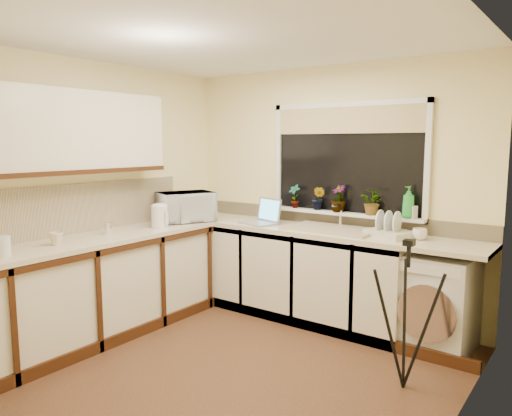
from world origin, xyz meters
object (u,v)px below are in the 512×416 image
(dish_rack, at_px, (390,234))
(plant_d, at_px, (373,202))
(soap_bottle_clear, at_px, (412,209))
(plant_c, at_px, (339,198))
(cup_back, at_px, (420,234))
(soap_bottle_green, at_px, (409,202))
(laptop, at_px, (263,217))
(cup_left, at_px, (56,239))
(tripod, at_px, (406,315))
(plant_b, at_px, (319,198))
(kettle, at_px, (160,217))
(microwave, at_px, (186,207))
(steel_jar, at_px, (109,228))
(washing_machine, at_px, (437,302))
(glass_jug, at_px, (3,246))
(plant_a, at_px, (295,196))

(dish_rack, height_order, plant_d, plant_d)
(soap_bottle_clear, bearing_deg, plant_c, -179.12)
(plant_c, distance_m, soap_bottle_clear, 0.71)
(cup_back, bearing_deg, soap_bottle_green, 135.19)
(laptop, distance_m, plant_d, 1.10)
(cup_left, bearing_deg, tripod, 23.63)
(cup_left, bearing_deg, soap_bottle_green, 44.43)
(plant_b, distance_m, cup_left, 2.43)
(kettle, relative_size, plant_d, 0.88)
(dish_rack, xyz_separation_m, microwave, (-2.03, -0.44, 0.12))
(dish_rack, height_order, plant_c, plant_c)
(microwave, distance_m, plant_b, 1.37)
(tripod, bearing_deg, steel_jar, -160.35)
(tripod, xyz_separation_m, cup_left, (-2.48, -1.08, 0.42))
(plant_c, bearing_deg, washing_machine, -10.16)
(microwave, xyz_separation_m, cup_back, (2.28, 0.45, -0.10))
(washing_machine, relative_size, glass_jug, 5.25)
(steel_jar, distance_m, plant_c, 2.16)
(plant_a, height_order, soap_bottle_green, soap_bottle_green)
(steel_jar, bearing_deg, kettle, 78.02)
(plant_b, bearing_deg, cup_back, -8.82)
(glass_jug, height_order, soap_bottle_green, soap_bottle_green)
(plant_a, xyz_separation_m, cup_back, (1.33, -0.15, -0.22))
(laptop, xyz_separation_m, microwave, (-0.74, -0.35, 0.08))
(soap_bottle_green, bearing_deg, tripod, -70.70)
(steel_jar, distance_m, cup_left, 0.55)
(washing_machine, xyz_separation_m, plant_c, (-1.02, 0.18, 0.78))
(plant_a, xyz_separation_m, plant_c, (0.49, 0.01, 0.01))
(plant_b, bearing_deg, plant_a, -177.22)
(tripod, height_order, glass_jug, tripod)
(kettle, bearing_deg, steel_jar, -101.98)
(kettle, relative_size, cup_left, 1.89)
(soap_bottle_green, distance_m, cup_left, 2.99)
(plant_c, distance_m, soap_bottle_green, 0.68)
(soap_bottle_green, relative_size, soap_bottle_clear, 1.72)
(glass_jug, bearing_deg, kettle, 90.29)
(kettle, xyz_separation_m, soap_bottle_clear, (2.09, 1.04, 0.13))
(washing_machine, bearing_deg, microwave, -166.84)
(plant_d, bearing_deg, soap_bottle_green, -0.90)
(plant_d, bearing_deg, dish_rack, -36.59)
(soap_bottle_green, distance_m, soap_bottle_clear, 0.07)
(washing_machine, height_order, kettle, kettle)
(glass_jug, bearing_deg, soap_bottle_clear, 50.77)
(plant_c, height_order, soap_bottle_green, soap_bottle_green)
(dish_rack, height_order, cup_left, cup_left)
(dish_rack, distance_m, soap_bottle_green, 0.33)
(cup_back, bearing_deg, dish_rack, -175.92)
(plant_d, bearing_deg, glass_jug, -124.12)
(tripod, bearing_deg, plant_d, 131.79)
(plant_c, bearing_deg, steel_jar, -134.02)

